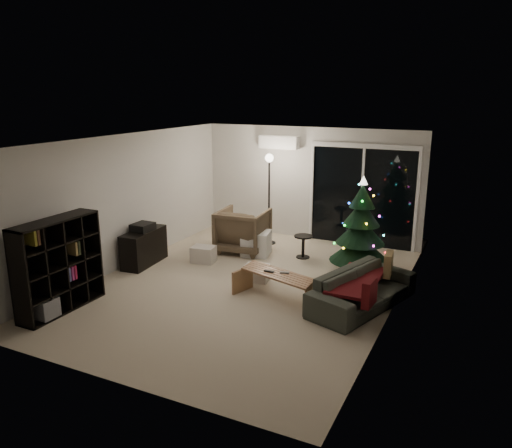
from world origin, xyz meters
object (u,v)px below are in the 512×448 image
(armchair, at_px, (243,230))
(coffee_table, at_px, (277,285))
(bookshelf, at_px, (50,264))
(sofa, at_px, (362,289))
(media_cabinet, at_px, (144,247))
(christmas_tree, at_px, (361,225))

(armchair, distance_m, coffee_table, 2.51)
(bookshelf, xyz_separation_m, sofa, (4.30, 2.11, -0.43))
(bookshelf, relative_size, sofa, 0.72)
(media_cabinet, relative_size, christmas_tree, 0.60)
(bookshelf, bearing_deg, media_cabinet, 80.83)
(coffee_table, xyz_separation_m, christmas_tree, (0.87, 1.81, 0.68))
(sofa, relative_size, coffee_table, 1.50)
(bookshelf, height_order, sofa, bookshelf)
(media_cabinet, distance_m, armchair, 2.05)
(armchair, height_order, sofa, armchair)
(bookshelf, xyz_separation_m, christmas_tree, (3.85, 3.66, 0.18))
(sofa, xyz_separation_m, coffee_table, (-1.32, -0.26, -0.08))
(armchair, height_order, coffee_table, armchair)
(armchair, relative_size, sofa, 0.50)
(bookshelf, bearing_deg, armchair, 60.89)
(media_cabinet, distance_m, christmas_tree, 4.14)
(coffee_table, bearing_deg, sofa, 28.13)
(media_cabinet, distance_m, sofa, 4.30)
(christmas_tree, bearing_deg, media_cabinet, -159.65)
(sofa, bearing_deg, armchair, 79.03)
(armchair, relative_size, coffee_table, 0.74)
(coffee_table, bearing_deg, christmas_tree, 81.41)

